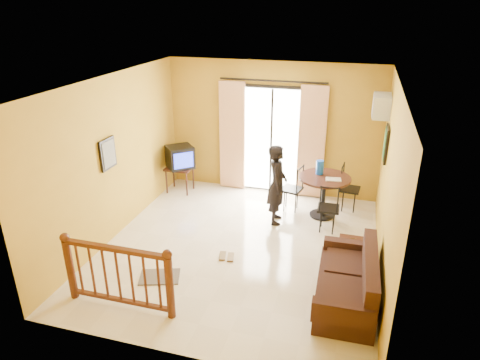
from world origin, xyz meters
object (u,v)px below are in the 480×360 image
(dining_table, at_px, (324,185))
(sofa, at_px, (350,285))
(standing_person, at_px, (277,185))
(television, at_px, (180,157))
(coffee_table, at_px, (352,254))

(dining_table, relative_size, sofa, 0.59)
(standing_person, bearing_deg, dining_table, -69.28)
(television, distance_m, standing_person, 2.41)
(dining_table, relative_size, coffee_table, 1.24)
(dining_table, distance_m, sofa, 2.64)
(television, xyz_separation_m, sofa, (3.72, -2.86, -0.50))
(sofa, bearing_deg, dining_table, 102.40)
(television, relative_size, standing_person, 0.46)
(television, xyz_separation_m, standing_person, (2.27, -0.79, -0.04))
(dining_table, height_order, coffee_table, dining_table)
(sofa, distance_m, standing_person, 2.57)
(coffee_table, distance_m, sofa, 0.90)
(coffee_table, xyz_separation_m, standing_person, (-1.44, 1.17, 0.53))
(coffee_table, height_order, sofa, sofa)
(television, relative_size, dining_table, 0.72)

